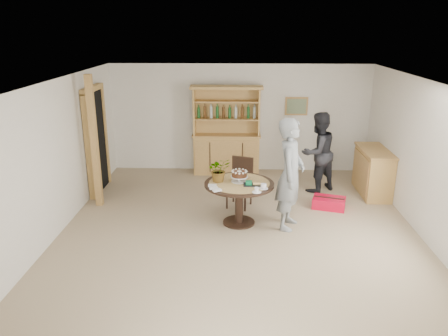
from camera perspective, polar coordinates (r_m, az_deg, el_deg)
ground at (r=7.34m, az=1.92°, el=-8.75°), size 7.00×7.00×0.00m
room_shell at (r=6.75m, az=2.10°, el=4.58°), size 6.04×7.04×2.52m
doorway at (r=9.30m, az=-16.38°, el=3.64°), size 0.13×1.10×2.18m
pine_post at (r=8.46m, az=-16.59°, el=3.22°), size 0.12×0.12×2.50m
hutch at (r=10.14m, az=0.33°, el=3.12°), size 1.62×0.54×2.04m
sideboard at (r=9.42m, az=18.91°, el=-0.46°), size 0.54×1.26×0.94m
dining_table at (r=7.53m, az=2.00°, el=-3.02°), size 1.20×1.20×0.76m
dining_chair at (r=8.33m, az=2.18°, el=-1.41°), size 0.53×0.53×0.95m
birthday_cake at (r=7.48m, az=2.02°, el=-0.89°), size 0.30×0.30×0.20m
flower_vase at (r=7.46m, az=-0.66°, el=-0.22°), size 0.47×0.44×0.42m
gift_tray at (r=7.35m, az=3.68°, el=-2.07°), size 0.30×0.20×0.08m
coffee_cup_a at (r=7.21m, az=5.19°, el=-2.41°), size 0.15×0.15×0.09m
coffee_cup_b at (r=7.05m, az=4.28°, el=-2.92°), size 0.15×0.15×0.08m
napkins at (r=7.19m, az=-1.27°, el=-2.61°), size 0.24×0.33×0.03m
teen_boy at (r=7.37m, az=8.65°, el=-0.82°), size 0.64×0.80×1.91m
adult_person at (r=9.17m, az=12.15°, el=2.02°), size 1.03×0.98×1.67m
red_suitcase at (r=8.58m, az=13.55°, el=-4.44°), size 0.69×0.55×0.21m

